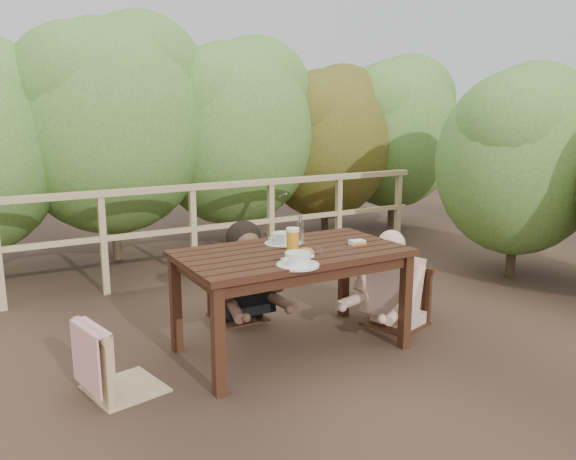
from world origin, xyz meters
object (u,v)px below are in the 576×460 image
bottle (300,231)px  butter_tub (357,243)px  chair_right (397,272)px  woman (235,242)px  chair_left (121,323)px  soup_far (283,239)px  tumbler (320,252)px  bread_roll (305,254)px  soup_near (298,259)px  chair_far (237,270)px  diner_right (401,245)px  table (291,301)px  beer_glass (293,241)px

bottle → butter_tub: bottle is taller
chair_right → woman: size_ratio=0.67×
chair_left → bottle: (1.38, 0.13, 0.41)m
soup_far → tumbler: 0.45m
chair_left → bread_roll: (1.22, -0.21, 0.34)m
soup_near → tumbler: (0.26, 0.13, -0.01)m
chair_far → bread_roll: size_ratio=6.14×
diner_right → tumbler: (-0.94, -0.24, 0.11)m
table → soup_near: 0.57m
bread_roll → soup_far: bearing=80.1°
diner_right → bread_roll: diner_right is taller
soup_near → tumbler: bearing=26.3°
chair_far → chair_right: (1.08, -0.78, 0.02)m
tumbler → soup_near: bearing=-153.7°
table → soup_far: 0.48m
chair_left → tumbler: chair_left is taller
chair_far → butter_tub: bearing=-55.8°
butter_tub → woman: bearing=129.7°
diner_right → butter_tub: bearing=85.0°
soup_far → beer_glass: 0.26m
table → tumbler: tumbler is taller
soup_near → butter_tub: (0.67, 0.25, -0.02)m
beer_glass → butter_tub: size_ratio=1.60×
table → bottle: size_ratio=6.81×
soup_far → chair_far: bearing=102.9°
chair_left → tumbler: 1.40m
bread_roll → bottle: (0.16, 0.34, 0.08)m
bread_roll → table: bearing=84.1°
chair_right → soup_far: 1.04m
bread_roll → bottle: bearing=64.0°
soup_far → bottle: 0.16m
chair_far → beer_glass: size_ratio=4.67×
bottle → tumbler: bearing=-97.1°
butter_tub → chair_right: bearing=19.6°
table → chair_right: 1.01m
beer_glass → soup_near: bearing=-114.9°
table → chair_left: chair_left is taller
bread_roll → chair_far: bearing=92.9°
chair_left → diner_right: 2.29m
soup_far → chair_right: bearing=-12.5°
butter_tub → table: bearing=175.6°
diner_right → bread_roll: (-1.06, -0.24, 0.12)m
chair_right → diner_right: bearing=73.0°
diner_right → chair_right: bearing=73.0°
soup_near → woman: bearing=85.8°
chair_left → woman: woman is taller
chair_left → chair_far: 1.42m
table → woman: (-0.07, 0.80, 0.29)m
chair_left → soup_far: size_ratio=3.21×
table → bottle: (0.14, 0.11, 0.49)m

